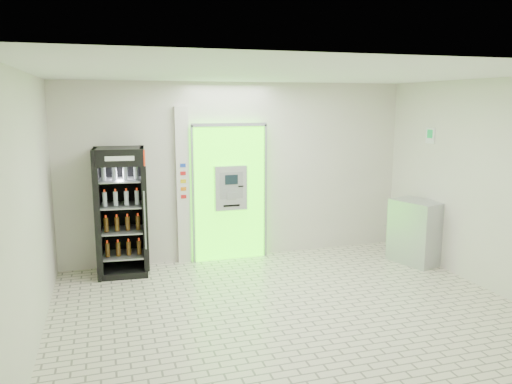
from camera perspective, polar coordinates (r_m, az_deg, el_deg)
name	(u,v)px	position (r m, az deg, el deg)	size (l,w,h in m)	color
ground	(290,311)	(6.65, 3.93, -13.44)	(6.00, 6.00, 0.00)	beige
room_shell	(292,170)	(6.15, 4.14, 2.49)	(6.00, 6.00, 6.00)	silver
atm_assembly	(229,192)	(8.47, -3.07, 0.05)	(1.30, 0.24, 2.33)	#3BF60B
pillar	(183,186)	(8.33, -8.35, 0.68)	(0.22, 0.11, 2.60)	silver
beverage_cooler	(122,214)	(8.03, -15.11, -2.44)	(0.80, 0.74, 1.99)	black
steel_cabinet	(416,232)	(8.78, 17.80, -4.35)	(0.76, 0.92, 1.06)	#ADB0B5
exit_sign	(430,136)	(8.79, 19.30, 6.11)	(0.02, 0.22, 0.26)	white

